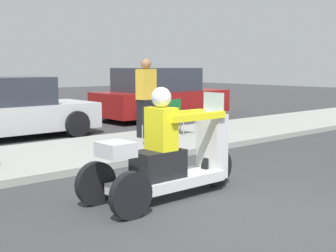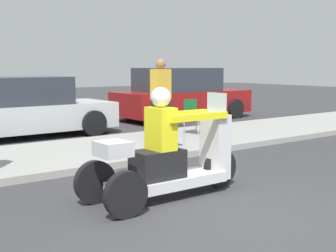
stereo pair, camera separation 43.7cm
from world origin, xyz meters
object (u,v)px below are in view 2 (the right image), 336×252
folding_chair_set_back (167,121)px  parked_car_lot_left (23,109)px  parked_car_lot_right (181,95)px  motorcycle_trike (169,159)px  folding_chair_curbside (194,113)px  spectator_near_curb (161,99)px

folding_chair_set_back → parked_car_lot_left: (-1.57, 3.70, 0.07)m
parked_car_lot_left → parked_car_lot_right: (5.50, 0.73, 0.08)m
motorcycle_trike → folding_chair_curbside: motorcycle_trike is taller
parked_car_lot_left → spectator_near_curb: bearing=-49.7°
spectator_near_curb → parked_car_lot_right: 4.69m
parked_car_lot_left → parked_car_lot_right: size_ratio=0.94×
folding_chair_curbside → parked_car_lot_right: (2.38, 3.45, 0.15)m
folding_chair_curbside → parked_car_lot_left: 4.14m
motorcycle_trike → folding_chair_curbside: bearing=45.9°
spectator_near_curb → folding_chair_set_back: size_ratio=2.16×
spectator_near_curb → parked_car_lot_right: (3.28, 3.34, -0.20)m
parked_car_lot_right → parked_car_lot_left: bearing=-172.5°
parked_car_lot_right → folding_chair_set_back: bearing=-131.6°
folding_chair_set_back → spectator_near_curb: bearing=59.1°
spectator_near_curb → parked_car_lot_left: spectator_near_curb is taller
motorcycle_trike → folding_chair_set_back: 3.28m
motorcycle_trike → parked_car_lot_right: (5.88, 7.06, 0.25)m
spectator_near_curb → motorcycle_trike: bearing=-125.0°
folding_chair_curbside → parked_car_lot_left: bearing=138.9°
parked_car_lot_left → folding_chair_set_back: bearing=-67.0°
folding_chair_set_back → parked_car_lot_right: size_ratio=0.18×
folding_chair_curbside → folding_chair_set_back: bearing=-147.8°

